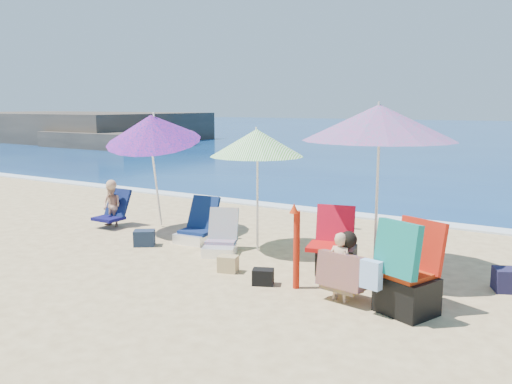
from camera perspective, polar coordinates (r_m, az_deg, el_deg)
The scene contains 17 objects.
ground at distance 7.46m, azimuth -2.11°, elevation -9.64°, with size 120.00×120.00×0.00m.
foam at distance 11.88m, azimuth 11.73°, elevation -2.55°, with size 120.00×0.50×0.04m.
headland at distance 40.41m, azimuth -19.02°, elevation 6.18°, with size 20.50×11.50×2.60m.
umbrella_turquoise at distance 7.69m, azimuth 13.08°, elevation 7.27°, with size 2.29×2.29×2.48m.
umbrella_striped at distance 8.75m, azimuth 0.08°, elevation 5.30°, with size 1.96×1.96×2.07m.
umbrella_blue at distance 10.17m, azimuth -11.09°, elevation 6.72°, with size 2.33×2.37×2.43m.
furled_umbrella at distance 7.05m, azimuth 4.32°, elevation -5.37°, with size 0.14×0.15×1.16m.
chair_navy at distance 9.58m, azimuth -6.36°, elevation -4.10°, with size 0.64×0.78×0.79m.
chair_rainbow at distance 8.82m, azimuth -3.80°, elevation -5.37°, with size 0.77×0.89×0.71m.
camp_chair_left at distance 7.84m, azimuth 8.52°, elevation -6.55°, with size 0.72×0.77×0.98m.
camp_chair_right at distance 6.50m, azimuth 15.74°, elevation -9.04°, with size 0.86×0.90×1.15m.
person_center at distance 6.71m, azimuth 9.17°, elevation -8.06°, with size 0.63×0.54×0.89m.
person_left at distance 11.03m, azimuth -15.20°, elevation -1.39°, with size 0.53×0.66×0.96m.
bag_navy_a at distance 9.46m, azimuth -11.91°, elevation -4.86°, with size 0.43×0.41×0.27m.
bag_tan at distance 7.86m, azimuth -3.02°, elevation -7.72°, with size 0.33×0.27×0.24m.
bag_navy_b at distance 7.81m, azimuth 25.65°, elevation -8.52°, with size 0.49×0.44×0.30m.
bag_black_b at distance 7.32m, azimuth 0.76°, elevation -9.11°, with size 0.34×0.29×0.22m.
Camera 1 is at (3.94, -5.85, 2.42)m, focal length 37.22 mm.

